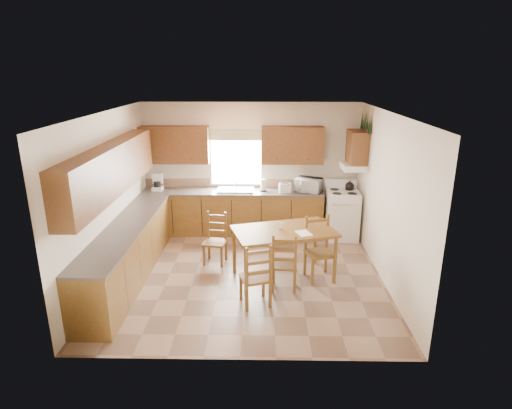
{
  "coord_description": "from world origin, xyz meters",
  "views": [
    {
      "loc": [
        0.27,
        -6.58,
        3.35
      ],
      "look_at": [
        0.15,
        0.3,
        1.15
      ],
      "focal_mm": 30.0,
      "sensor_mm": 36.0,
      "label": 1
    }
  ],
  "objects_px": {
    "chair_near_left": "(255,274)",
    "chair_far_right": "(320,249)",
    "stove": "(342,215)",
    "microwave": "(309,185)",
    "dining_table": "(283,254)",
    "chair_near_right": "(284,261)",
    "chair_far_left": "(215,239)"
  },
  "relations": [
    {
      "from": "stove",
      "to": "chair_near_left",
      "type": "height_order",
      "value": "chair_near_left"
    },
    {
      "from": "chair_near_left",
      "to": "dining_table",
      "type": "bearing_deg",
      "value": -135.77
    },
    {
      "from": "stove",
      "to": "dining_table",
      "type": "distance_m",
      "value": 2.23
    },
    {
      "from": "microwave",
      "to": "chair_far_right",
      "type": "distance_m",
      "value": 2.1
    },
    {
      "from": "chair_far_left",
      "to": "dining_table",
      "type": "bearing_deg",
      "value": -15.34
    },
    {
      "from": "microwave",
      "to": "chair_near_right",
      "type": "relative_size",
      "value": 0.5
    },
    {
      "from": "chair_far_right",
      "to": "chair_near_right",
      "type": "bearing_deg",
      "value": -164.76
    },
    {
      "from": "chair_near_left",
      "to": "chair_far_right",
      "type": "relative_size",
      "value": 0.94
    },
    {
      "from": "chair_near_left",
      "to": "stove",
      "type": "bearing_deg",
      "value": -140.3
    },
    {
      "from": "stove",
      "to": "chair_far_left",
      "type": "height_order",
      "value": "stove"
    },
    {
      "from": "chair_near_left",
      "to": "chair_far_left",
      "type": "xyz_separation_m",
      "value": [
        -0.75,
        1.4,
        -0.04
      ]
    },
    {
      "from": "microwave",
      "to": "chair_far_right",
      "type": "xyz_separation_m",
      "value": [
        0.01,
        -2.03,
        -0.54
      ]
    },
    {
      "from": "stove",
      "to": "dining_table",
      "type": "bearing_deg",
      "value": -121.87
    },
    {
      "from": "stove",
      "to": "microwave",
      "type": "distance_m",
      "value": 0.92
    },
    {
      "from": "chair_far_left",
      "to": "chair_far_right",
      "type": "height_order",
      "value": "chair_far_right"
    },
    {
      "from": "microwave",
      "to": "chair_near_right",
      "type": "height_order",
      "value": "microwave"
    },
    {
      "from": "dining_table",
      "to": "chair_near_right",
      "type": "relative_size",
      "value": 1.68
    },
    {
      "from": "stove",
      "to": "dining_table",
      "type": "xyz_separation_m",
      "value": [
        -1.27,
        -1.83,
        -0.05
      ]
    },
    {
      "from": "chair_near_right",
      "to": "dining_table",
      "type": "bearing_deg",
      "value": -86.51
    },
    {
      "from": "dining_table",
      "to": "chair_far_right",
      "type": "xyz_separation_m",
      "value": [
        0.6,
        0.0,
        0.09
      ]
    },
    {
      "from": "microwave",
      "to": "dining_table",
      "type": "relative_size",
      "value": 0.3
    },
    {
      "from": "dining_table",
      "to": "chair_far_right",
      "type": "height_order",
      "value": "chair_far_right"
    },
    {
      "from": "chair_far_right",
      "to": "dining_table",
      "type": "bearing_deg",
      "value": 165.13
    },
    {
      "from": "microwave",
      "to": "chair_far_left",
      "type": "bearing_deg",
      "value": -117.01
    },
    {
      "from": "chair_far_left",
      "to": "chair_far_right",
      "type": "bearing_deg",
      "value": -7.46
    },
    {
      "from": "microwave",
      "to": "chair_near_left",
      "type": "relative_size",
      "value": 0.49
    },
    {
      "from": "stove",
      "to": "dining_table",
      "type": "relative_size",
      "value": 0.6
    },
    {
      "from": "chair_near_right",
      "to": "chair_far_right",
      "type": "xyz_separation_m",
      "value": [
        0.6,
        0.35,
        0.05
      ]
    },
    {
      "from": "stove",
      "to": "chair_far_right",
      "type": "height_order",
      "value": "chair_far_right"
    },
    {
      "from": "chair_near_right",
      "to": "stove",
      "type": "bearing_deg",
      "value": -116.33
    },
    {
      "from": "dining_table",
      "to": "chair_far_left",
      "type": "height_order",
      "value": "chair_far_left"
    },
    {
      "from": "chair_far_left",
      "to": "chair_far_right",
      "type": "relative_size",
      "value": 0.87
    }
  ]
}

